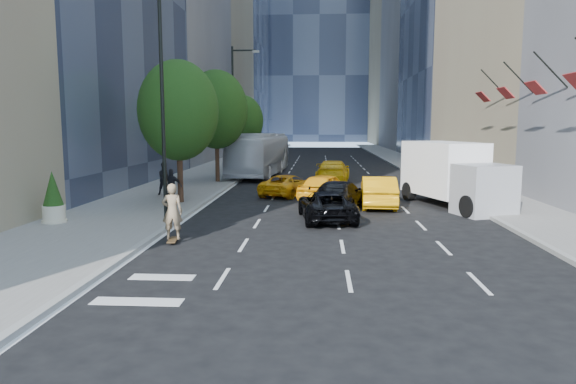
# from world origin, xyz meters

# --- Properties ---
(ground) EXTENTS (160.00, 160.00, 0.00)m
(ground) POSITION_xyz_m (0.00, 0.00, 0.00)
(ground) COLOR black
(ground) RESTS_ON ground
(sidewalk_left) EXTENTS (6.00, 120.00, 0.15)m
(sidewalk_left) POSITION_xyz_m (-9.00, 30.00, 0.07)
(sidewalk_left) COLOR slate
(sidewalk_left) RESTS_ON ground
(sidewalk_right) EXTENTS (4.00, 120.00, 0.15)m
(sidewalk_right) POSITION_xyz_m (10.00, 30.00, 0.07)
(sidewalk_right) COLOR slate
(sidewalk_right) RESTS_ON ground
(tower_left_end) EXTENTS (20.00, 28.00, 60.00)m
(tower_left_end) POSITION_xyz_m (-22.00, 92.00, 30.00)
(tower_left_end) COLOR #2E3448
(tower_left_end) RESTS_ON ground
(tower_right_far) EXTENTS (20.00, 24.00, 50.00)m
(tower_right_far) POSITION_xyz_m (22.00, 98.00, 25.00)
(tower_right_far) COLOR gray
(tower_right_far) RESTS_ON ground
(lamp_near) EXTENTS (2.13, 0.22, 10.00)m
(lamp_near) POSITION_xyz_m (-6.32, 4.00, 5.81)
(lamp_near) COLOR black
(lamp_near) RESTS_ON sidewalk_left
(lamp_far) EXTENTS (2.13, 0.22, 10.00)m
(lamp_far) POSITION_xyz_m (-6.32, 22.00, 5.81)
(lamp_far) COLOR black
(lamp_far) RESTS_ON sidewalk_left
(tree_near) EXTENTS (4.20, 4.20, 7.46)m
(tree_near) POSITION_xyz_m (-7.20, 9.00, 4.97)
(tree_near) COLOR #321F13
(tree_near) RESTS_ON sidewalk_left
(tree_mid) EXTENTS (4.50, 4.50, 7.99)m
(tree_mid) POSITION_xyz_m (-7.20, 19.00, 5.32)
(tree_mid) COLOR #321F13
(tree_mid) RESTS_ON sidewalk_left
(tree_far) EXTENTS (3.90, 3.90, 6.92)m
(tree_far) POSITION_xyz_m (-7.20, 32.00, 4.62)
(tree_far) COLOR #321F13
(tree_far) RESTS_ON sidewalk_left
(traffic_signal) EXTENTS (2.48, 0.53, 5.20)m
(traffic_signal) POSITION_xyz_m (-6.40, 40.00, 4.23)
(traffic_signal) COLOR black
(traffic_signal) RESTS_ON sidewalk_left
(facade_flags) EXTENTS (1.85, 13.30, 2.05)m
(facade_flags) POSITION_xyz_m (10.64, 10.00, 6.18)
(facade_flags) COLOR black
(facade_flags) RESTS_ON ground
(skateboarder) EXTENTS (0.79, 0.57, 2.03)m
(skateboarder) POSITION_xyz_m (-5.09, 0.19, 1.02)
(skateboarder) COLOR #846F52
(skateboarder) RESTS_ON ground
(black_sedan_lincoln) EXTENTS (2.81, 5.04, 1.33)m
(black_sedan_lincoln) POSITION_xyz_m (0.50, 5.00, 0.67)
(black_sedan_lincoln) COLOR black
(black_sedan_lincoln) RESTS_ON ground
(black_sedan_mercedes) EXTENTS (3.37, 5.41, 1.46)m
(black_sedan_mercedes) POSITION_xyz_m (1.20, 8.00, 0.73)
(black_sedan_mercedes) COLOR black
(black_sedan_mercedes) RESTS_ON ground
(taxi_a) EXTENTS (3.45, 4.87, 1.54)m
(taxi_a) POSITION_xyz_m (0.50, 11.03, 0.77)
(taxi_a) COLOR #FFAB0D
(taxi_a) RESTS_ON ground
(taxi_b) EXTENTS (1.96, 4.97, 1.61)m
(taxi_b) POSITION_xyz_m (3.25, 9.00, 0.80)
(taxi_b) COLOR orange
(taxi_b) RESTS_ON ground
(taxi_c) EXTENTS (3.50, 4.99, 1.26)m
(taxi_c) POSITION_xyz_m (-1.76, 13.00, 0.63)
(taxi_c) COLOR orange
(taxi_c) RESTS_ON ground
(taxi_d) EXTENTS (2.81, 5.83, 1.64)m
(taxi_d) POSITION_xyz_m (1.20, 20.50, 0.82)
(taxi_d) COLOR yellow
(taxi_d) RESTS_ON ground
(city_bus) EXTENTS (4.03, 12.90, 3.54)m
(city_bus) POSITION_xyz_m (-4.80, 25.09, 1.77)
(city_bus) COLOR silver
(city_bus) RESTS_ON ground
(box_truck) EXTENTS (4.59, 7.39, 3.33)m
(box_truck) POSITION_xyz_m (7.10, 9.21, 1.69)
(box_truck) COLOR white
(box_truck) RESTS_ON ground
(pedestrian_a) EXTENTS (1.17, 1.11, 1.91)m
(pedestrian_a) POSITION_xyz_m (-8.86, 11.78, 1.10)
(pedestrian_a) COLOR black
(pedestrian_a) RESTS_ON sidewalk_left
(pedestrian_b) EXTENTS (1.10, 0.53, 1.81)m
(pedestrian_b) POSITION_xyz_m (-7.51, 8.44, 1.06)
(pedestrian_b) COLOR black
(pedestrian_b) RESTS_ON sidewalk_left
(planter_shrub) EXTENTS (0.91, 0.91, 2.19)m
(planter_shrub) POSITION_xyz_m (-11.00, 3.00, 1.19)
(planter_shrub) COLOR beige
(planter_shrub) RESTS_ON sidewalk_left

